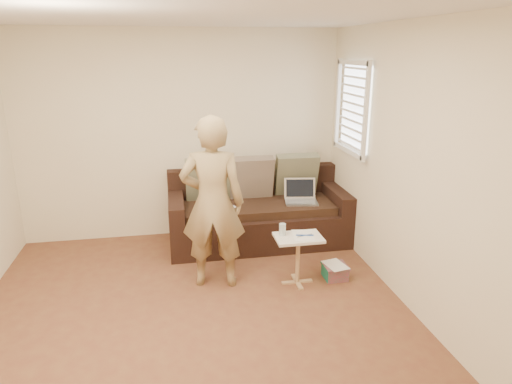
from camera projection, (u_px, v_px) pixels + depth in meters
floor at (196, 329)px, 3.99m from camera, size 4.50×4.50×0.00m
ceiling at (182, 11)px, 3.21m from camera, size 4.50×4.50×0.00m
wall_back at (181, 136)px, 5.70m from camera, size 4.00×0.00×4.00m
wall_front at (224, 383)px, 1.49m from camera, size 4.00×0.00×4.00m
wall_right at (421, 175)px, 3.95m from camera, size 0.00×4.50×4.50m
window_blinds at (352, 108)px, 5.23m from camera, size 0.12×0.88×1.08m
sofa at (258, 210)px, 5.68m from camera, size 2.20×0.95×0.85m
pillow_left at (208, 180)px, 5.66m from camera, size 0.55×0.29×0.57m
pillow_mid at (251, 178)px, 5.75m from camera, size 0.55×0.27×0.57m
pillow_right at (296, 174)px, 5.90m from camera, size 0.55×0.28×0.57m
laptop_silver at (301, 203)px, 5.65m from camera, size 0.43×0.34×0.26m
laptop_white at (219, 208)px, 5.46m from camera, size 0.42×0.38×0.25m
person at (213, 203)px, 4.51m from camera, size 0.71×0.54×1.77m
side_table at (298, 260)px, 4.70m from camera, size 0.48×0.33×0.53m
drinking_glass at (282, 229)px, 4.64m from camera, size 0.07×0.07×0.12m
scissors at (305, 235)px, 4.62m from camera, size 0.20×0.14×0.02m
paper_on_table at (303, 235)px, 4.64m from camera, size 0.25×0.33×0.00m
striped_box at (335, 271)px, 4.85m from camera, size 0.25×0.25×0.16m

